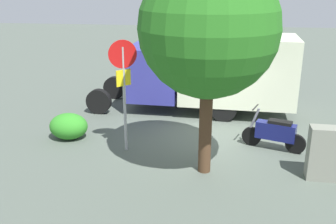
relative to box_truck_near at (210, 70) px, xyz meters
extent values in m
plane|color=#4A534A|center=(-0.14, 2.71, -1.56)|extent=(60.00, 60.00, 0.00)
cylinder|color=black|center=(-0.62, -0.92, -1.11)|extent=(0.91, 0.29, 0.90)
cylinder|color=black|center=(-0.54, 0.98, -1.11)|extent=(0.91, 0.29, 0.90)
cylinder|color=black|center=(3.83, -1.12, -1.11)|extent=(0.91, 0.29, 0.90)
cylinder|color=black|center=(3.92, 0.77, -1.11)|extent=(0.91, 0.29, 0.90)
cube|color=beige|center=(-0.98, 0.04, 0.05)|extent=(4.06, 2.38, 2.33)
cube|color=#33348E|center=(2.00, -0.09, -0.16)|extent=(1.89, 2.18, 1.90)
cube|color=black|center=(2.00, -0.09, 0.44)|extent=(1.91, 2.02, 0.60)
cylinder|color=black|center=(-1.35, 2.96, -1.28)|extent=(0.56, 0.28, 0.56)
cylinder|color=black|center=(-2.53, 3.38, -1.28)|extent=(0.56, 0.28, 0.56)
cube|color=navy|center=(-1.98, 3.19, -1.00)|extent=(1.14, 0.67, 0.48)
cube|color=black|center=(-2.08, 3.22, -0.73)|extent=(0.70, 0.48, 0.12)
cylinder|color=slate|center=(-1.39, 2.98, -0.73)|extent=(0.29, 0.16, 0.69)
cylinder|color=black|center=(-1.39, 2.98, -0.38)|extent=(0.22, 0.53, 0.04)
cylinder|color=#9E9EA3|center=(2.21, 3.76, -0.08)|extent=(0.08, 0.08, 2.95)
cylinder|color=red|center=(2.21, 3.78, 1.20)|extent=(0.71, 0.32, 0.76)
cube|color=yellow|center=(2.21, 3.78, 0.56)|extent=(0.33, 0.33, 0.44)
cylinder|color=#47301E|center=(-0.05, 4.76, -0.33)|extent=(0.32, 0.32, 2.46)
sphere|color=#22631A|center=(-0.05, 4.76, 2.03)|extent=(3.23, 3.23, 3.23)
cube|color=gray|center=(-2.88, 4.78, -0.89)|extent=(0.72, 0.45, 1.34)
torus|color=#B7B7BC|center=(-3.31, 3.54, -1.56)|extent=(0.85, 0.13, 0.85)
ellipsoid|color=#2D8123|center=(4.14, 3.17, -1.16)|extent=(1.16, 0.95, 0.79)
camera|label=1|loc=(-0.29, 13.68, 3.08)|focal=41.51mm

